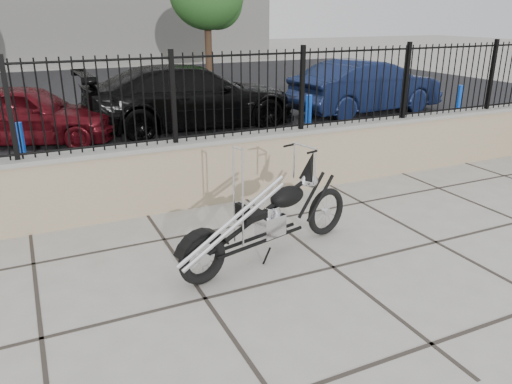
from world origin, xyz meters
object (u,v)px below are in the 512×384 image
Objects in this scene: car_red at (26,114)px; car_blue at (367,87)px; chopper_motorcycle at (268,200)px; car_black at (191,97)px.

car_blue is (8.63, -0.23, 0.09)m from car_red.
car_blue is (6.37, 6.65, 0.02)m from chopper_motorcycle.
car_black is at bearing 63.43° from chopper_motorcycle.
chopper_motorcycle is 0.62× the size of car_red.
chopper_motorcycle is 7.09m from car_black.
chopper_motorcycle reaches higher than car_red.
car_blue is at bearing -93.76° from car_black.
car_red is at bearing 90.76° from car_black.
car_blue is at bearing 31.08° from chopper_motorcycle.
car_red is 0.72× the size of car_black.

